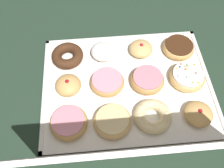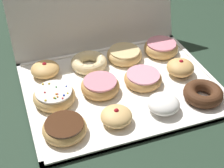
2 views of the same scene
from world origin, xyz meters
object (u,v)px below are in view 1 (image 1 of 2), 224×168
(donut_box, at_px, (127,85))
(jelly_filled_donut_7, at_px, (68,84))
(jelly_filled_donut_1, at_px, (141,49))
(jelly_filled_donut_8, at_px, (198,114))
(sprinkle_donut_4, at_px, (187,77))
(pink_frosted_donut_6, at_px, (107,82))
(glazed_ring_donut_10, at_px, (112,121))
(pink_frosted_donut_11, at_px, (69,122))
(powdered_filled_donut_2, at_px, (103,51))
(chocolate_cake_ring_donut_3, at_px, (67,56))
(chocolate_frosted_donut_0, at_px, (178,47))
(cruller_donut_9, at_px, (153,116))
(pink_frosted_donut_5, at_px, (147,80))

(donut_box, height_order, jelly_filled_donut_7, jelly_filled_donut_7)
(jelly_filled_donut_1, xyz_separation_m, jelly_filled_donut_8, (-0.14, 0.27, 0.00))
(jelly_filled_donut_1, bearing_deg, sprinkle_donut_4, 135.29)
(jelly_filled_donut_1, height_order, sprinkle_donut_4, jelly_filled_donut_1)
(pink_frosted_donut_6, height_order, jelly_filled_donut_8, jelly_filled_donut_8)
(jelly_filled_donut_7, relative_size, jelly_filled_donut_8, 0.96)
(jelly_filled_donut_1, height_order, glazed_ring_donut_10, jelly_filled_donut_1)
(jelly_filled_donut_8, xyz_separation_m, pink_frosted_donut_11, (0.40, -0.01, 0.00))
(jelly_filled_donut_1, height_order, jelly_filled_donut_8, same)
(donut_box, relative_size, pink_frosted_donut_11, 4.90)
(donut_box, height_order, pink_frosted_donut_6, pink_frosted_donut_6)
(jelly_filled_donut_7, height_order, glazed_ring_donut_10, jelly_filled_donut_7)
(powdered_filled_donut_2, bearing_deg, jelly_filled_donut_1, -179.28)
(sprinkle_donut_4, xyz_separation_m, pink_frosted_donut_6, (0.27, -0.00, -0.00))
(chocolate_cake_ring_donut_3, bearing_deg, pink_frosted_donut_6, 137.11)
(powdered_filled_donut_2, bearing_deg, glazed_ring_donut_10, 91.92)
(jelly_filled_donut_1, distance_m, jelly_filled_donut_8, 0.31)
(chocolate_frosted_donut_0, xyz_separation_m, pink_frosted_donut_11, (0.40, 0.26, 0.00))
(cruller_donut_9, relative_size, glazed_ring_donut_10, 0.99)
(donut_box, bearing_deg, chocolate_cake_ring_donut_3, -32.68)
(chocolate_frosted_donut_0, height_order, pink_frosted_donut_11, pink_frosted_donut_11)
(jelly_filled_donut_7, xyz_separation_m, jelly_filled_donut_8, (-0.40, 0.14, -0.00))
(glazed_ring_donut_10, relative_size, pink_frosted_donut_11, 1.01)
(pink_frosted_donut_6, distance_m, jelly_filled_donut_8, 0.30)
(sprinkle_donut_4, distance_m, jelly_filled_donut_7, 0.40)
(chocolate_frosted_donut_0, xyz_separation_m, chocolate_cake_ring_donut_3, (0.40, 0.00, -0.00))
(pink_frosted_donut_6, height_order, glazed_ring_donut_10, same)
(jelly_filled_donut_1, bearing_deg, pink_frosted_donut_6, 44.41)
(chocolate_frosted_donut_0, height_order, sprinkle_donut_4, sprinkle_donut_4)
(jelly_filled_donut_1, bearing_deg, jelly_filled_donut_8, 116.56)
(pink_frosted_donut_6, distance_m, pink_frosted_donut_11, 0.19)
(sprinkle_donut_4, bearing_deg, jelly_filled_donut_8, 89.95)
(chocolate_frosted_donut_0, bearing_deg, powdered_filled_donut_2, -0.68)
(pink_frosted_donut_5, distance_m, pink_frosted_donut_11, 0.29)
(pink_frosted_donut_11, bearing_deg, pink_frosted_donut_5, -153.47)
(cruller_donut_9, bearing_deg, powdered_filled_donut_2, -63.33)
(powdered_filled_donut_2, xyz_separation_m, chocolate_cake_ring_donut_3, (0.13, 0.01, -0.00))
(jelly_filled_donut_1, bearing_deg, chocolate_cake_ring_donut_3, 1.59)
(sprinkle_donut_4, xyz_separation_m, cruller_donut_9, (0.14, 0.13, -0.00))
(donut_box, bearing_deg, glazed_ring_donut_10, 65.27)
(chocolate_cake_ring_donut_3, bearing_deg, pink_frosted_donut_11, 91.33)
(donut_box, bearing_deg, powdered_filled_donut_2, -61.85)
(chocolate_frosted_donut_0, xyz_separation_m, pink_frosted_donut_5, (0.14, 0.13, 0.00))
(jelly_filled_donut_1, bearing_deg, donut_box, 64.24)
(pink_frosted_donut_5, relative_size, jelly_filled_donut_7, 1.34)
(chocolate_frosted_donut_0, relative_size, pink_frosted_donut_5, 1.00)
(pink_frosted_donut_5, bearing_deg, jelly_filled_donut_8, 134.85)
(pink_frosted_donut_5, bearing_deg, chocolate_cake_ring_donut_3, -25.84)
(powdered_filled_donut_2, bearing_deg, jelly_filled_donut_8, 135.27)
(chocolate_cake_ring_donut_3, xyz_separation_m, cruller_donut_9, (-0.26, 0.26, 0.00))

